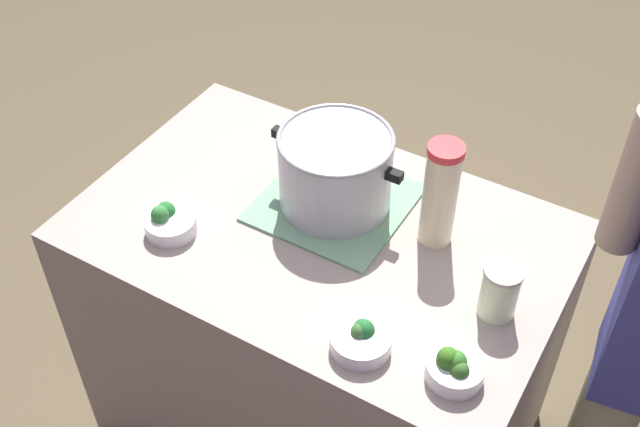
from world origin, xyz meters
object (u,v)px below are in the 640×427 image
lemonade_pitcher (440,194)px  broccoli_bowl_front (169,222)px  mason_jar (500,291)px  cooking_pot (335,170)px  broccoli_bowl_back (454,368)px  broccoli_bowl_center (361,338)px

lemonade_pitcher → broccoli_bowl_front: bearing=-151.7°
lemonade_pitcher → mason_jar: lemonade_pitcher is taller
cooking_pot → broccoli_bowl_back: 0.58m
broccoli_bowl_front → broccoli_bowl_center: broccoli_bowl_front is taller
cooking_pot → broccoli_bowl_back: bearing=-35.2°
mason_jar → broccoli_bowl_front: size_ratio=1.08×
cooking_pot → lemonade_pitcher: lemonade_pitcher is taller
cooking_pot → broccoli_bowl_center: 0.46m
lemonade_pitcher → broccoli_bowl_center: bearing=-89.7°
cooking_pot → broccoli_bowl_back: (0.47, -0.33, -0.08)m
broccoli_bowl_front → broccoli_bowl_center: 0.57m
broccoli_bowl_back → lemonade_pitcher: bearing=120.1°
lemonade_pitcher → mason_jar: 0.27m
cooking_pot → mason_jar: 0.50m
mason_jar → broccoli_bowl_back: mason_jar is taller
cooking_pot → broccoli_bowl_center: size_ratio=2.68×
broccoli_bowl_front → mason_jar: bearing=11.8°
cooking_pot → lemonade_pitcher: 0.27m
cooking_pot → broccoli_bowl_center: cooking_pot is taller
broccoli_bowl_center → broccoli_bowl_back: (0.20, 0.03, 0.01)m
cooking_pot → mason_jar: (0.48, -0.12, -0.05)m
lemonade_pitcher → broccoli_bowl_front: 0.66m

